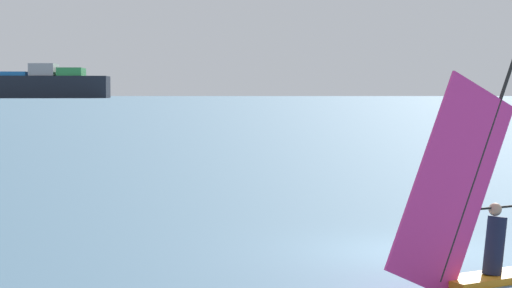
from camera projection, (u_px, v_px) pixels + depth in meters
The scene contains 2 objects.
ground_plane at pixel (418, 252), 18.46m from camera, with size 4000.00×4000.00×0.00m, color #476B84.
windsurfer at pixel (483, 232), 15.40m from camera, with size 3.70×2.38×4.04m.
Camera 1 is at (-3.43, -18.27, 3.13)m, focal length 65.81 mm.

